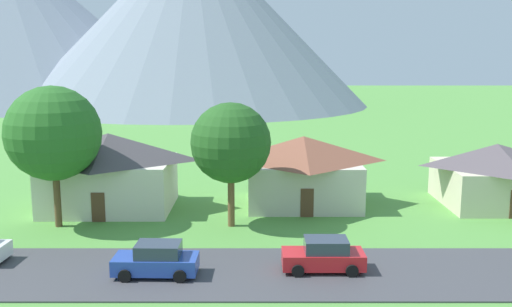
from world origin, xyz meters
name	(u,v)px	position (x,y,z in m)	size (l,w,h in m)	color
road_strip	(237,272)	(0.00, 27.68, 0.04)	(160.00, 7.10, 0.08)	#424247
mountain_far_west_ridge	(2,16)	(-61.03, 140.74, 19.94)	(90.96, 90.96, 39.87)	gray
mountain_central_ridge	(196,16)	(-12.50, 126.29, 18.96)	(75.36, 75.36, 37.91)	gray
house_leftmost	(306,169)	(4.61, 41.27, 2.65)	(8.70, 7.42, 5.12)	beige
house_left_center	(112,170)	(-9.40, 40.01, 2.85)	(9.51, 7.16, 5.51)	beige
house_right_center	(498,174)	(18.79, 41.11, 2.37)	(8.16, 7.96, 4.57)	beige
tree_center	(233,143)	(-0.50, 35.78, 5.48)	(5.15, 5.15, 8.07)	brown
tree_right_of_center	(56,133)	(-11.72, 35.69, 6.11)	(6.03, 6.03, 9.13)	brown
parked_car_blue_west_end	(159,260)	(-3.89, 27.23, 0.87)	(4.24, 2.16, 1.68)	#2847A8
parked_car_red_east_end	(326,256)	(4.59, 27.91, 0.87)	(4.20, 2.09, 1.68)	red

